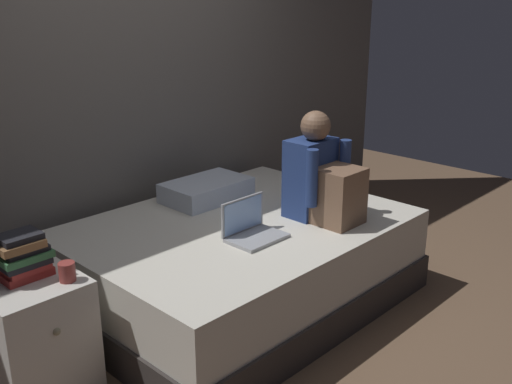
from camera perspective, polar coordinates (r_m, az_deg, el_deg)
ground_plane at (r=3.48m, az=-0.37°, el=-13.20°), size 8.00×8.00×0.00m
wall_back at (r=3.92m, az=-13.32°, el=11.00°), size 5.60×0.10×2.70m
bed at (r=3.67m, az=-1.57°, el=-6.80°), size 2.00×1.50×0.53m
nightstand at (r=3.04m, az=-20.50°, el=-13.11°), size 0.44×0.46×0.59m
person_sitting at (r=3.56m, az=6.38°, el=1.29°), size 0.39×0.44×0.66m
laptop at (r=3.31m, az=-0.47°, el=-3.55°), size 0.32×0.23×0.22m
pillow at (r=3.94m, az=-4.81°, el=0.19°), size 0.56×0.36×0.13m
book_stack at (r=2.90m, az=-21.59°, el=-5.87°), size 0.23×0.16×0.22m
mug at (r=2.83m, az=-17.83°, el=-7.37°), size 0.08×0.08×0.09m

